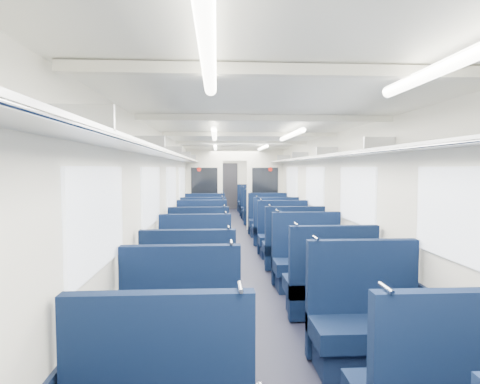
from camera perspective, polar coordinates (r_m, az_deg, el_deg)
floor at (r=8.32m, az=0.25°, el=-8.90°), size 2.80×18.00×0.01m
ceiling at (r=8.15m, az=0.26°, el=7.46°), size 2.80×18.00×0.01m
wall_left at (r=8.18m, az=-9.58°, el=-0.84°), size 0.02×18.00×2.35m
dado_left at (r=8.28m, az=-9.41°, el=-6.54°), size 0.03×17.90×0.70m
wall_right at (r=8.36m, az=9.88°, el=-0.75°), size 0.02×18.00×2.35m
dado_right at (r=8.45m, az=9.72°, el=-6.34°), size 0.03×17.90×0.70m
wall_far at (r=17.13m, az=-1.65°, el=1.45°), size 2.80×0.02×2.35m
luggage_rack_left at (r=8.14m, az=-8.32°, el=4.77°), size 0.36×17.40×0.18m
luggage_rack_right at (r=8.30m, az=8.68°, el=4.75°), size 0.36×17.40×0.18m
windows at (r=7.68m, az=0.47°, el=0.76°), size 2.78×15.60×0.75m
ceiling_fittings at (r=7.88m, az=0.38°, el=7.15°), size 2.70×16.06×0.11m
end_door at (r=17.08m, az=-1.64°, el=0.86°), size 0.75×0.06×2.00m
bulkhead at (r=11.32m, az=-0.76°, el=0.70°), size 2.80×0.10×2.35m
seat_6 at (r=3.53m, az=-8.77°, el=-20.46°), size 1.04×0.57×1.16m
seat_7 at (r=3.90m, az=17.95°, el=-18.18°), size 1.04×0.57×1.16m
seat_8 at (r=4.59m, az=-7.39°, el=-14.70°), size 1.04×0.57×1.16m
seat_9 at (r=4.96m, az=12.87°, el=-13.37°), size 1.04×0.57×1.16m
seat_10 at (r=5.69m, az=-6.57°, el=-11.10°), size 1.04×0.57×1.16m
seat_11 at (r=6.00m, az=9.83°, el=-10.35°), size 1.04×0.57×1.16m
seat_12 at (r=6.97m, az=-5.96°, el=-8.38°), size 1.04×0.57×1.16m
seat_13 at (r=7.09m, az=7.71°, el=-8.18°), size 1.04×0.57×1.16m
seat_14 at (r=8.14m, az=-5.58°, el=-6.65°), size 1.04×0.57×1.16m
seat_15 at (r=8.05m, az=6.35°, el=-6.77°), size 1.04×0.57×1.16m
seat_16 at (r=9.16m, az=-5.33°, el=-5.50°), size 1.04×0.57×1.16m
seat_17 at (r=9.18m, az=5.12°, el=-5.48°), size 1.04×0.57×1.16m
seat_18 at (r=10.19m, az=-5.13°, el=-4.59°), size 1.04×0.57×1.16m
seat_19 at (r=10.40m, az=4.10°, el=-4.42°), size 1.04×0.57×1.16m
seat_20 at (r=12.28m, az=-4.83°, el=-3.20°), size 1.04×0.57×1.16m
seat_21 at (r=12.39m, az=2.88°, el=-3.13°), size 1.04×0.57×1.16m
seat_22 at (r=13.43m, az=-4.70°, el=-2.63°), size 1.04×0.57×1.16m
seat_23 at (r=13.58m, az=2.33°, el=-2.55°), size 1.04×0.57×1.16m
seat_24 at (r=14.63m, az=-4.59°, el=-2.12°), size 1.04×0.57×1.16m
seat_25 at (r=14.57m, az=1.94°, el=-2.14°), size 1.04×0.57×1.16m
seat_26 at (r=15.82m, az=-4.50°, el=-1.70°), size 1.04×0.57×1.16m
seat_27 at (r=15.87m, az=1.50°, el=-1.67°), size 1.04×0.57×1.16m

